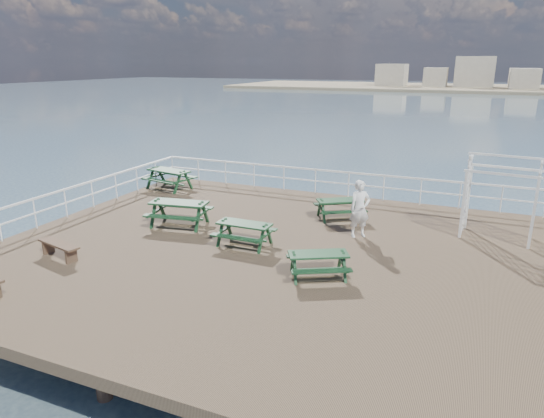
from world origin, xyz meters
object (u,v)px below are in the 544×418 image
(picnic_table_a, at_px, (169,175))
(picnic_table_d, at_px, (244,229))
(trellis_arbor, at_px, (499,202))
(picnic_table_e, at_px, (318,260))
(picnic_table_b, at_px, (179,208))
(picnic_table_c, at_px, (340,205))
(person, at_px, (360,209))
(flat_bench_far, at_px, (59,247))

(picnic_table_a, height_order, picnic_table_d, picnic_table_a)
(picnic_table_a, xyz_separation_m, trellis_arbor, (13.48, -1.20, 0.59))
(picnic_table_d, distance_m, trellis_arbor, 8.21)
(picnic_table_d, xyz_separation_m, picnic_table_e, (2.84, -1.34, -0.04))
(picnic_table_e, bearing_deg, picnic_table_b, 131.41)
(picnic_table_e, bearing_deg, picnic_table_c, 71.01)
(picnic_table_b, relative_size, person, 1.17)
(picnic_table_b, bearing_deg, person, 3.18)
(picnic_table_b, relative_size, trellis_arbor, 0.81)
(picnic_table_b, relative_size, picnic_table_e, 1.12)
(picnic_table_d, height_order, trellis_arbor, trellis_arbor)
(picnic_table_c, xyz_separation_m, picnic_table_e, (0.82, -5.12, -0.03))
(picnic_table_b, height_order, trellis_arbor, trellis_arbor)
(trellis_arbor, bearing_deg, picnic_table_d, -146.11)
(picnic_table_e, height_order, person, person)
(picnic_table_b, bearing_deg, flat_bench_far, -121.50)
(picnic_table_c, distance_m, flat_bench_far, 9.48)
(picnic_table_c, relative_size, trellis_arbor, 0.78)
(picnic_table_e, bearing_deg, person, 57.50)
(picnic_table_d, bearing_deg, person, 35.24)
(picnic_table_d, bearing_deg, flat_bench_far, -145.63)
(picnic_table_c, xyz_separation_m, person, (1.09, -1.62, 0.43))
(picnic_table_a, height_order, picnic_table_e, picnic_table_a)
(picnic_table_c, relative_size, picnic_table_d, 1.25)
(picnic_table_d, xyz_separation_m, person, (3.11, 2.16, 0.42))
(picnic_table_d, bearing_deg, picnic_table_c, 62.33)
(picnic_table_b, distance_m, picnic_table_c, 5.78)
(picnic_table_b, distance_m, trellis_arbor, 10.63)
(flat_bench_far, xyz_separation_m, trellis_arbor, (11.78, 6.85, 0.87))
(picnic_table_b, xyz_separation_m, picnic_table_d, (2.95, -0.83, -0.09))
(picnic_table_c, bearing_deg, flat_bench_far, -166.46)
(picnic_table_d, bearing_deg, picnic_table_a, 141.73)
(picnic_table_e, bearing_deg, picnic_table_a, 117.03)
(picnic_table_e, bearing_deg, flat_bench_far, 165.05)
(picnic_table_c, distance_m, picnic_table_e, 5.19)
(picnic_table_c, bearing_deg, trellis_arbor, -32.55)
(picnic_table_b, bearing_deg, picnic_table_e, -29.76)
(picnic_table_a, height_order, picnic_table_b, picnic_table_a)
(picnic_table_a, distance_m, picnic_table_d, 8.00)
(picnic_table_a, distance_m, picnic_table_b, 5.31)
(flat_bench_far, bearing_deg, picnic_table_d, 47.15)
(picnic_table_e, xyz_separation_m, person, (0.27, 3.50, 0.46))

